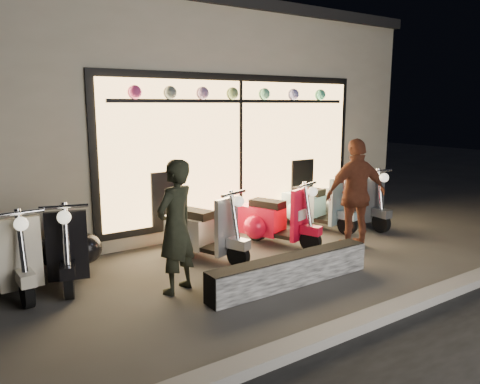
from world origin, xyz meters
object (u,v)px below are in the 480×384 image
Objects in this scene: graffiti_barrier at (291,270)px; scooter_silver at (198,231)px; scooter_red at (270,219)px; man at (176,227)px; woman at (356,194)px.

scooter_silver reaches higher than graffiti_barrier.
man is at bearing -177.08° from scooter_red.
scooter_red is (0.94, 1.65, 0.23)m from graffiti_barrier.
scooter_silver is 2.62m from woman.
woman is at bearing 155.24° from man.
graffiti_barrier is 1.68× the size of scooter_silver.
scooter_red is 1.49m from woman.
man is at bearing -150.60° from scooter_silver.
woman is at bearing 18.38° from graffiti_barrier.
scooter_silver is 1.42m from man.
man is (-0.88, -1.03, 0.42)m from scooter_silver.
scooter_red is 0.81× the size of woman.
scooter_silver is at bearing -154.97° from man.
graffiti_barrier is 1.47× the size of man.
graffiti_barrier is 2.14m from woman.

